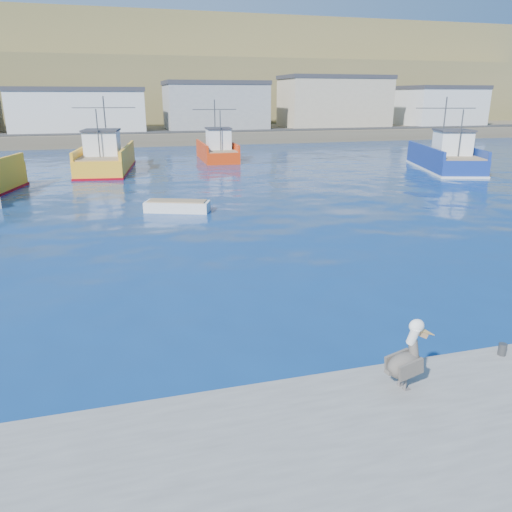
{
  "coord_description": "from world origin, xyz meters",
  "views": [
    {
      "loc": [
        -5.72,
        -12.22,
        6.53
      ],
      "look_at": [
        -1.39,
        3.17,
        1.39
      ],
      "focal_mm": 35.0,
      "sensor_mm": 36.0,
      "label": 1
    }
  ],
  "objects_px": {
    "skiff_far": "(453,157)",
    "pelican": "(407,359)",
    "trawler_blue": "(445,158)",
    "skiff_mid": "(177,207)",
    "boat_orange": "(217,150)",
    "trawler_yellow_b": "(106,159)"
  },
  "relations": [
    {
      "from": "skiff_far",
      "to": "pelican",
      "type": "height_order",
      "value": "pelican"
    },
    {
      "from": "skiff_far",
      "to": "trawler_blue",
      "type": "bearing_deg",
      "value": -131.49
    },
    {
      "from": "skiff_mid",
      "to": "trawler_blue",
      "type": "bearing_deg",
      "value": 22.69
    },
    {
      "from": "boat_orange",
      "to": "skiff_far",
      "type": "relative_size",
      "value": 2.38
    },
    {
      "from": "trawler_blue",
      "to": "boat_orange",
      "type": "relative_size",
      "value": 1.33
    },
    {
      "from": "boat_orange",
      "to": "pelican",
      "type": "height_order",
      "value": "boat_orange"
    },
    {
      "from": "trawler_yellow_b",
      "to": "skiff_far",
      "type": "bearing_deg",
      "value": -1.92
    },
    {
      "from": "skiff_mid",
      "to": "skiff_far",
      "type": "relative_size",
      "value": 1.04
    },
    {
      "from": "boat_orange",
      "to": "skiff_mid",
      "type": "distance_m",
      "value": 24.81
    },
    {
      "from": "skiff_mid",
      "to": "skiff_far",
      "type": "bearing_deg",
      "value": 28.69
    },
    {
      "from": "skiff_mid",
      "to": "pelican",
      "type": "relative_size",
      "value": 2.53
    },
    {
      "from": "trawler_blue",
      "to": "skiff_mid",
      "type": "bearing_deg",
      "value": -157.31
    },
    {
      "from": "trawler_yellow_b",
      "to": "trawler_blue",
      "type": "relative_size",
      "value": 1.02
    },
    {
      "from": "trawler_yellow_b",
      "to": "trawler_blue",
      "type": "xyz_separation_m",
      "value": [
        30.08,
        -7.71,
        -0.02
      ]
    },
    {
      "from": "trawler_blue",
      "to": "boat_orange",
      "type": "bearing_deg",
      "value": 145.64
    },
    {
      "from": "pelican",
      "to": "boat_orange",
      "type": "bearing_deg",
      "value": 83.68
    },
    {
      "from": "trawler_yellow_b",
      "to": "boat_orange",
      "type": "height_order",
      "value": "trawler_yellow_b"
    },
    {
      "from": "boat_orange",
      "to": "skiff_far",
      "type": "bearing_deg",
      "value": -14.46
    },
    {
      "from": "trawler_blue",
      "to": "skiff_mid",
      "type": "xyz_separation_m",
      "value": [
        -26.02,
        -10.88,
        -0.78
      ]
    },
    {
      "from": "trawler_yellow_b",
      "to": "skiff_far",
      "type": "height_order",
      "value": "trawler_yellow_b"
    },
    {
      "from": "trawler_blue",
      "to": "pelican",
      "type": "relative_size",
      "value": 7.66
    },
    {
      "from": "trawler_blue",
      "to": "pelican",
      "type": "height_order",
      "value": "trawler_blue"
    }
  ]
}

